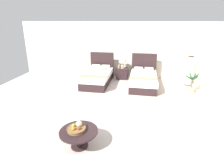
# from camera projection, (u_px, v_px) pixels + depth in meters

# --- Properties ---
(ground_plane) EXTENTS (10.34, 10.16, 0.02)m
(ground_plane) POSITION_uv_depth(u_px,v_px,m) (113.00, 104.00, 6.09)
(ground_plane) COLOR beige
(wall_back) EXTENTS (10.34, 0.12, 2.68)m
(wall_back) POSITION_uv_depth(u_px,v_px,m) (123.00, 50.00, 8.77)
(wall_back) COLOR silver
(wall_back) RESTS_ON ground
(wall_side_right) EXTENTS (0.12, 5.76, 2.68)m
(wall_side_right) POSITION_uv_depth(u_px,v_px,m) (222.00, 67.00, 5.57)
(wall_side_right) COLOR beige
(wall_side_right) RESTS_ON ground
(bed_near_window) EXTENTS (1.17, 2.06, 1.26)m
(bed_near_window) POSITION_uv_depth(u_px,v_px,m) (97.00, 77.00, 7.98)
(bed_near_window) COLOR black
(bed_near_window) RESTS_ON ground
(bed_near_corner) EXTENTS (1.18, 2.10, 1.26)m
(bed_near_corner) POSITION_uv_depth(u_px,v_px,m) (143.00, 79.00, 7.70)
(bed_near_corner) COLOR black
(bed_near_corner) RESTS_ON ground
(nightstand) EXTENTS (0.54, 0.42, 0.53)m
(nightstand) POSITION_uv_depth(u_px,v_px,m) (122.00, 74.00, 8.64)
(nightstand) COLOR black
(nightstand) RESTS_ON ground
(table_lamp) EXTENTS (0.33, 0.33, 0.43)m
(table_lamp) POSITION_uv_depth(u_px,v_px,m) (122.00, 62.00, 8.49)
(table_lamp) COLOR beige
(table_lamp) RESTS_ON nightstand
(vase) EXTENTS (0.09, 0.09, 0.19)m
(vase) POSITION_uv_depth(u_px,v_px,m) (119.00, 66.00, 8.52)
(vase) COLOR gray
(vase) RESTS_ON nightstand
(coffee_table) EXTENTS (0.85, 0.85, 0.41)m
(coffee_table) POSITION_uv_depth(u_px,v_px,m) (79.00, 134.00, 3.97)
(coffee_table) COLOR black
(coffee_table) RESTS_ON ground
(fruit_bowl) EXTENTS (0.42, 0.42, 0.19)m
(fruit_bowl) POSITION_uv_depth(u_px,v_px,m) (77.00, 128.00, 3.93)
(fruit_bowl) COLOR brown
(fruit_bowl) RESTS_ON coffee_table
(floor_lamp_corner) EXTENTS (0.21, 0.21, 1.29)m
(floor_lamp_corner) POSITION_uv_depth(u_px,v_px,m) (189.00, 71.00, 7.71)
(floor_lamp_corner) COLOR #332316
(floor_lamp_corner) RESTS_ON ground
(potted_palm) EXTENTS (0.56, 0.53, 0.87)m
(potted_palm) POSITION_uv_depth(u_px,v_px,m) (191.00, 87.00, 7.02)
(potted_palm) COLOR #9D9479
(potted_palm) RESTS_ON ground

